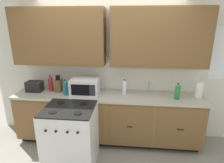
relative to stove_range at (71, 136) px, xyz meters
name	(u,v)px	position (x,y,z in m)	size (l,w,h in m)	color
ground_plane	(106,149)	(0.49, 0.33, -0.47)	(8.15, 8.15, 0.00)	gray
wall_unit	(109,50)	(0.49, 0.83, 1.20)	(4.46, 0.40, 2.55)	silver
counter_run	(108,117)	(0.49, 0.63, 0.00)	(3.29, 0.64, 0.92)	black
stove_range	(71,136)	(0.00, 0.00, 0.00)	(0.76, 0.68, 0.95)	white
microwave	(85,86)	(0.10, 0.61, 0.59)	(0.48, 0.37, 0.28)	white
toaster	(34,86)	(-0.85, 0.65, 0.55)	(0.28, 0.18, 0.19)	black
knife_block	(59,85)	(-0.40, 0.69, 0.57)	(0.11, 0.14, 0.31)	brown
sink_faucet	(149,86)	(1.22, 0.84, 0.55)	(0.02, 0.02, 0.20)	#B2B5BA
paper_towel_roll	(199,90)	(2.04, 0.66, 0.58)	(0.12, 0.12, 0.26)	white
bottle_red	(51,83)	(-0.55, 0.68, 0.60)	(0.08, 0.08, 0.31)	maroon
bottle_teal	(65,87)	(-0.23, 0.53, 0.59)	(0.08, 0.08, 0.28)	#1E707A
bottle_clear	(124,87)	(0.78, 0.67, 0.58)	(0.08, 0.08, 0.27)	silver
bottle_green	(178,91)	(1.66, 0.55, 0.59)	(0.08, 0.08, 0.28)	#237A38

